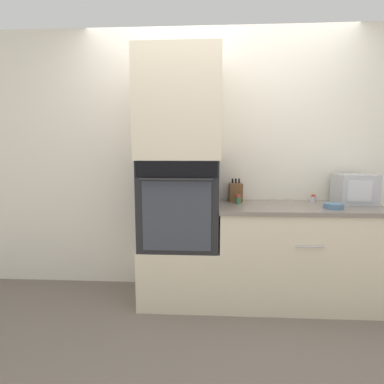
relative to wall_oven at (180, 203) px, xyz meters
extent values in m
plane|color=#6B6056|center=(0.35, -0.30, -0.90)|extent=(12.00, 12.00, 0.00)
cube|color=silver|center=(0.35, 0.33, 0.35)|extent=(8.00, 0.05, 2.50)
cube|color=beige|center=(0.00, 0.00, -0.64)|extent=(0.70, 0.60, 0.52)
cube|color=black|center=(0.00, 0.00, 0.00)|extent=(0.67, 0.59, 0.76)
cube|color=black|center=(0.00, -0.30, 0.32)|extent=(0.64, 0.01, 0.13)
cube|color=#3FBFF2|center=(0.00, -0.30, 0.32)|extent=(0.09, 0.00, 0.03)
cube|color=#333842|center=(0.00, -0.30, -0.06)|extent=(0.55, 0.01, 0.57)
cylinder|color=black|center=(0.00, -0.33, 0.24)|extent=(0.57, 0.02, 0.02)
cube|color=beige|center=(0.00, 0.00, 0.83)|extent=(0.70, 0.60, 0.89)
cube|color=beige|center=(1.05, 0.00, -0.47)|extent=(1.40, 0.60, 0.85)
cube|color=slate|center=(1.05, 0.00, -0.03)|extent=(1.42, 0.63, 0.03)
cylinder|color=#B7B7BC|center=(1.05, -0.31, -0.29)|extent=(0.22, 0.01, 0.01)
cube|color=#B2B5BA|center=(1.56, 0.12, 0.12)|extent=(0.32, 0.27, 0.27)
cube|color=silver|center=(1.54, -0.02, 0.12)|extent=(0.20, 0.01, 0.18)
cube|color=brown|center=(0.51, 0.21, 0.07)|extent=(0.12, 0.16, 0.17)
cylinder|color=black|center=(0.48, 0.21, 0.18)|extent=(0.02, 0.02, 0.04)
cylinder|color=black|center=(0.51, 0.21, 0.18)|extent=(0.02, 0.02, 0.04)
cylinder|color=black|center=(0.54, 0.21, 0.18)|extent=(0.02, 0.02, 0.04)
cylinder|color=#517599|center=(1.29, -0.12, 0.01)|extent=(0.16, 0.16, 0.04)
cylinder|color=#427047|center=(0.52, 0.05, 0.02)|extent=(0.05, 0.05, 0.07)
cylinder|color=red|center=(0.52, 0.05, 0.06)|extent=(0.05, 0.05, 0.02)
cylinder|color=silver|center=(1.25, 0.26, 0.01)|extent=(0.04, 0.04, 0.05)
cylinder|color=gold|center=(1.25, 0.26, 0.04)|extent=(0.04, 0.04, 0.01)
cylinder|color=silver|center=(1.21, 0.15, 0.01)|extent=(0.04, 0.04, 0.06)
cylinder|color=red|center=(1.21, 0.15, 0.05)|extent=(0.03, 0.03, 0.02)
camera|label=1|loc=(0.25, -2.62, 0.45)|focal=28.00mm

